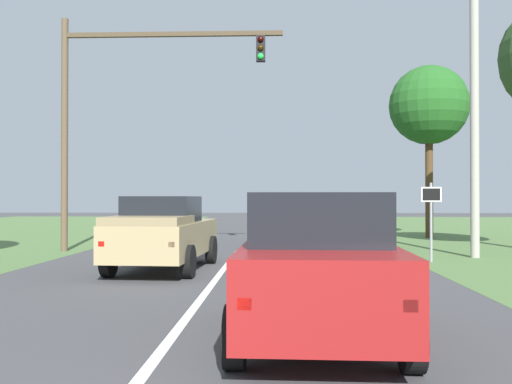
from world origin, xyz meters
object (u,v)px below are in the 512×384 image
Objects in this scene: keep_moving_sign at (431,211)px; crossing_suv_far at (327,224)px; traffic_light at (119,97)px; utility_pole_right at (475,114)px; red_suv_near at (317,263)px; pickup_truck_lead at (164,233)px; extra_tree_1 at (429,106)px.

keep_moving_sign is 0.52× the size of crossing_suv_far.
traffic_light is 0.91× the size of utility_pole_right.
crossing_suv_far is (1.40, 14.53, -0.12)m from red_suv_near.
red_suv_near reaches higher than pickup_truck_lead.
traffic_light is (-2.65, 5.19, 4.51)m from pickup_truck_lead.
crossing_suv_far is 0.50× the size of utility_pole_right.
pickup_truck_lead is at bearing -123.79° from crossing_suv_far.
red_suv_near is 12.63m from utility_pole_right.
crossing_suv_far is at bearing 16.09° from traffic_light.
crossing_suv_far is (7.59, 2.19, -4.60)m from traffic_light.
pickup_truck_lead is 7.37m from traffic_light.
keep_moving_sign is 0.26× the size of utility_pole_right.
utility_pole_right is at bearing -41.49° from crossing_suv_far.
extra_tree_1 reaches higher than pickup_truck_lead.
keep_moving_sign reaches higher than crossing_suv_far.
traffic_light is 14.86m from extra_tree_1.
extra_tree_1 reaches higher than keep_moving_sign.
extra_tree_1 is at bearing 44.31° from crossing_suv_far.
keep_moving_sign is at bearing 66.72° from red_suv_near.
crossing_suv_far is (4.94, 7.38, -0.08)m from pickup_truck_lead.
pickup_truck_lead is (-3.54, 7.15, -0.04)m from red_suv_near.
utility_pole_right is at bearing -95.93° from extra_tree_1.
extra_tree_1 is (0.94, 9.03, 1.73)m from utility_pole_right.
utility_pole_right is at bearing 20.74° from pickup_truck_lead.
traffic_light reaches higher than red_suv_near.
crossing_suv_far is at bearing -135.69° from extra_tree_1.
pickup_truck_lead is at bearing -62.97° from traffic_light.
red_suv_near is 7.97m from pickup_truck_lead.
utility_pole_right reaches higher than red_suv_near.
traffic_light is 1.84× the size of crossing_suv_far.
traffic_light is (-6.18, 12.34, 4.47)m from red_suv_near.
pickup_truck_lead is 1.13× the size of crossing_suv_far.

